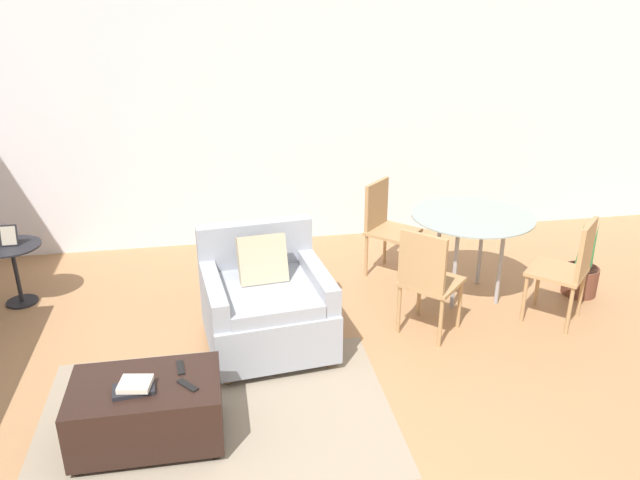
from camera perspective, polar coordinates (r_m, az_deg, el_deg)
wall_back at (r=6.51m, az=-4.88°, el=11.43°), size 12.00×0.06×2.75m
area_rug at (r=4.28m, az=-9.36°, el=-15.49°), size 2.27×1.55×0.01m
armchair at (r=4.78m, az=-4.97°, el=-5.86°), size 1.00×1.01×0.89m
ottoman at (r=4.05m, az=-15.51°, el=-14.69°), size 0.89×0.56×0.41m
book_stack at (r=3.88m, az=-16.60°, el=-12.72°), size 0.25×0.19×0.06m
tv_remote_primary at (r=3.86m, az=-12.01°, el=-12.86°), size 0.13×0.15×0.01m
tv_remote_secondary at (r=4.02m, az=-12.64°, el=-11.31°), size 0.06×0.16×0.01m
side_table at (r=5.97m, az=-26.17°, el=-1.84°), size 0.49×0.49×0.55m
picture_frame at (r=5.88m, az=-26.58°, el=0.36°), size 0.14×0.07×0.18m
dining_table at (r=5.55m, az=13.68°, el=1.34°), size 1.05×1.05×0.77m
dining_chair_near_left at (r=4.89m, az=9.76°, el=-3.29°), size 0.59×0.59×0.90m
dining_chair_near_right at (r=5.39m, az=21.86°, el=-2.13°), size 0.59×0.59×0.90m
dining_chair_far_left at (r=5.93m, az=5.99°, el=1.65°), size 0.59×0.59×0.90m
potted_plant_small at (r=6.08m, az=22.76°, el=-2.94°), size 0.30×0.30×0.70m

